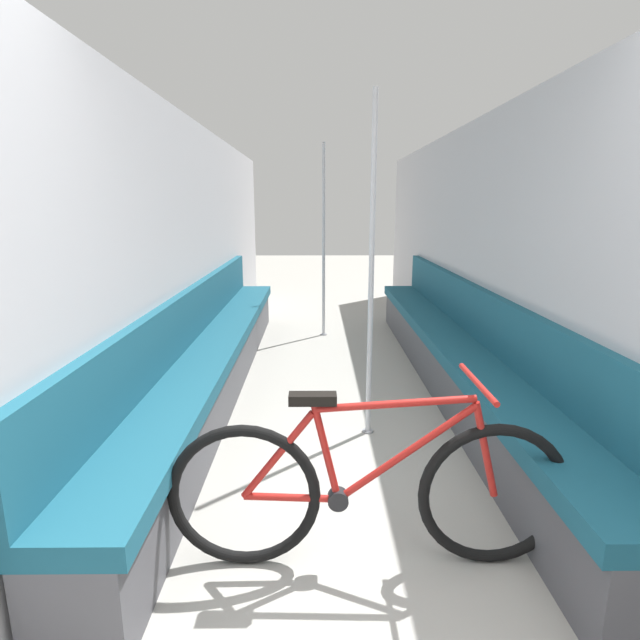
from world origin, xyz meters
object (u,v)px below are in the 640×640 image
(bench_seat_row_left, at_px, (215,357))
(bicycle, at_px, (369,491))
(bench_seat_row_right, at_px, (455,356))
(grab_pole_near, at_px, (371,277))
(grab_pole_far, at_px, (324,245))

(bench_seat_row_left, height_order, bicycle, bench_seat_row_left)
(bench_seat_row_right, distance_m, grab_pole_near, 1.38)
(bench_seat_row_left, relative_size, bench_seat_row_right, 1.00)
(bench_seat_row_left, height_order, bench_seat_row_right, same)
(bench_seat_row_left, height_order, grab_pole_far, grab_pole_far)
(bench_seat_row_right, height_order, grab_pole_far, grab_pole_far)
(bench_seat_row_right, xyz_separation_m, grab_pole_far, (-1.09, 1.94, 0.79))
(bench_seat_row_right, height_order, grab_pole_near, grab_pole_near)
(bench_seat_row_right, distance_m, grab_pole_far, 2.36)
(bicycle, relative_size, grab_pole_near, 0.77)
(grab_pole_near, bearing_deg, bench_seat_row_left, 147.44)
(bench_seat_row_left, distance_m, grab_pole_far, 2.30)
(bench_seat_row_left, distance_m, bench_seat_row_right, 2.04)
(grab_pole_near, relative_size, grab_pole_far, 1.00)
(grab_pole_far, bearing_deg, bicycle, -88.12)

